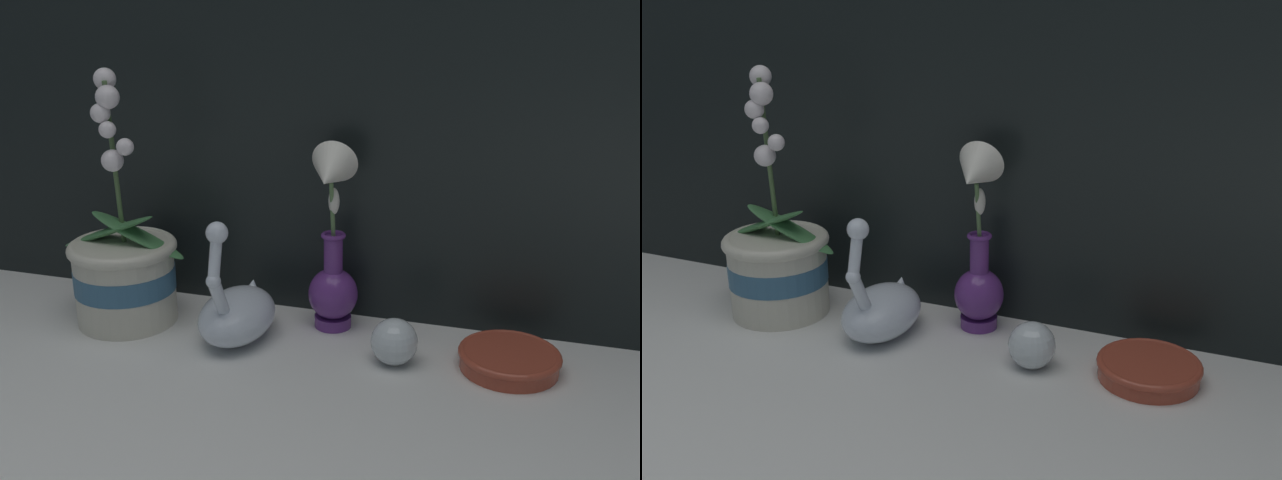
% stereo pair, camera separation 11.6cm
% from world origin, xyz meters
% --- Properties ---
extents(ground_plane, '(2.80, 2.80, 0.00)m').
position_xyz_m(ground_plane, '(0.00, 0.00, 0.00)').
color(ground_plane, silver).
extents(orchid_potted_plant, '(0.24, 0.18, 0.43)m').
position_xyz_m(orchid_potted_plant, '(-0.32, 0.11, 0.09)').
color(orchid_potted_plant, beige).
rests_on(orchid_potted_plant, ground_plane).
extents(swan_figurine, '(0.12, 0.20, 0.22)m').
position_xyz_m(swan_figurine, '(-0.11, 0.10, 0.05)').
color(swan_figurine, silver).
rests_on(swan_figurine, ground_plane).
extents(blue_vase, '(0.08, 0.11, 0.32)m').
position_xyz_m(blue_vase, '(0.02, 0.18, 0.13)').
color(blue_vase, '#602D7F').
rests_on(blue_vase, ground_plane).
extents(glass_sphere, '(0.07, 0.07, 0.07)m').
position_xyz_m(glass_sphere, '(0.15, 0.09, 0.04)').
color(glass_sphere, silver).
rests_on(glass_sphere, ground_plane).
extents(amber_dish, '(0.15, 0.15, 0.03)m').
position_xyz_m(amber_dish, '(0.32, 0.12, 0.02)').
color(amber_dish, '#A8422D').
rests_on(amber_dish, ground_plane).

